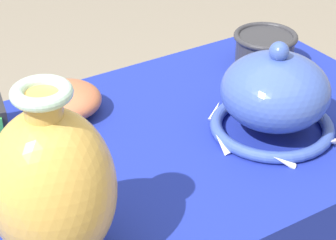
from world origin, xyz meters
The scene contains 5 objects.
display_table centered at (0.00, -0.01, 0.67)m, with size 1.14×0.58×0.77m.
vase_tall_bulbous centered at (-0.20, -0.17, 0.89)m, with size 0.17×0.17×0.27m.
vase_dome_bell centered at (0.26, -0.08, 0.84)m, with size 0.24×0.23×0.18m.
bowl_shallow_terracotta centered at (-0.03, 0.18, 0.80)m, with size 0.13×0.13×0.06m, color #BC6642.
cup_wide_charcoal centered at (0.41, 0.13, 0.81)m, with size 0.14×0.14×0.08m.
Camera 1 is at (-0.44, -0.83, 1.41)m, focal length 70.00 mm.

